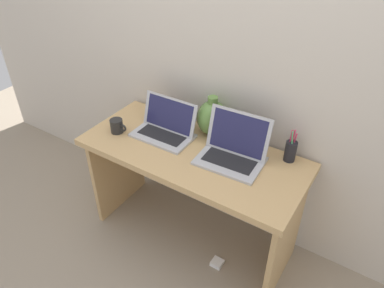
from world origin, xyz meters
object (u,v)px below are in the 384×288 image
at_px(green_vase, 212,118).
at_px(laptop_right, 234,148).
at_px(coffee_mug, 117,126).
at_px(power_brick, 217,263).
at_px(pen_cup, 291,151).
at_px(laptop_left, 166,126).

bearing_deg(green_vase, laptop_right, -33.62).
height_order(coffee_mug, power_brick, coffee_mug).
distance_m(pen_cup, power_brick, 0.86).
bearing_deg(power_brick, coffee_mug, 177.39).
bearing_deg(laptop_right, power_brick, -79.05).
xyz_separation_m(laptop_left, power_brick, (0.49, -0.18, -0.76)).
relative_size(laptop_left, laptop_right, 0.99).
xyz_separation_m(laptop_left, laptop_right, (0.45, 0.01, 0.01)).
distance_m(laptop_right, power_brick, 0.79).
xyz_separation_m(pen_cup, power_brick, (-0.23, -0.34, -0.76)).
distance_m(green_vase, power_brick, 0.91).
bearing_deg(power_brick, laptop_left, 159.84).
height_order(laptop_right, coffee_mug, laptop_right).
bearing_deg(pen_cup, green_vase, 179.90).
height_order(coffee_mug, pen_cup, pen_cup).
distance_m(laptop_left, power_brick, 0.92).
distance_m(green_vase, pen_cup, 0.49).
xyz_separation_m(green_vase, pen_cup, (0.49, -0.00, -0.05)).
distance_m(laptop_right, pen_cup, 0.31).
relative_size(green_vase, coffee_mug, 2.15).
bearing_deg(pen_cup, laptop_left, -167.81).
height_order(green_vase, power_brick, green_vase).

